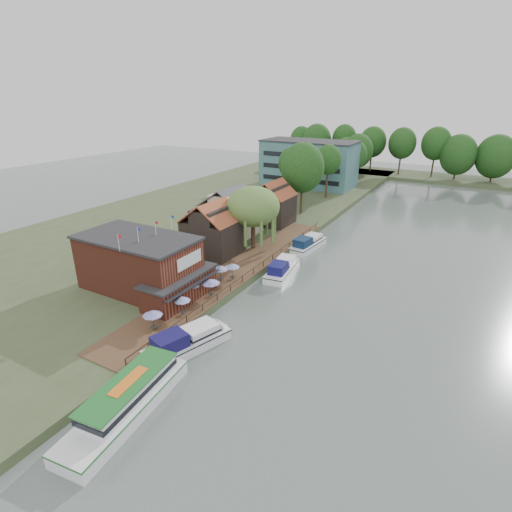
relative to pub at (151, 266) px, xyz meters
The scene contains 27 objects.
ground 14.79m from the pub, ahead, with size 260.00×260.00×0.00m, color #4D5A55.
land_bank 39.61m from the pub, 113.96° to the left, with size 50.00×140.00×1.00m, color #384728.
quay_deck 13.04m from the pub, 61.39° to the left, with size 6.00×50.00×0.10m, color #47301E.
quay_rail 14.76m from the pub, 52.89° to the left, with size 0.20×49.00×1.00m, color black, non-canonical shape.
pub is the anchor object (origin of this frame).
hotel_block 71.49m from the pub, 96.43° to the left, with size 25.40×12.40×12.30m, color #38666B, non-canonical shape.
cottage_a 15.05m from the pub, 93.81° to the left, with size 8.60×7.60×8.50m, color black, non-canonical shape.
cottage_b 25.33m from the pub, 99.09° to the left, with size 9.60×8.60×8.50m, color beige, non-canonical shape.
cottage_c 34.01m from the pub, 90.00° to the left, with size 7.60×7.60×8.50m, color black, non-canonical shape.
willow 20.36m from the pub, 80.07° to the left, with size 8.60×8.60×10.43m, color #476B2D, non-canonical shape.
umbrella_0 9.85m from the pub, 46.52° to the right, with size 2.19×2.19×2.38m, color #1E1C9A, non-canonical shape.
umbrella_1 8.14m from the pub, 21.52° to the right, with size 1.95×1.95×2.38m, color navy, non-canonical shape.
umbrella_2 6.38m from the pub, ahead, with size 1.94×1.94×2.38m, color navy, non-canonical shape.
umbrella_3 8.16m from the pub, 18.57° to the left, with size 2.39×2.39×2.38m, color #1B1C95, non-canonical shape.
umbrella_4 9.27m from the pub, 47.25° to the left, with size 2.14×2.14×2.38m, color navy, non-canonical shape.
umbrella_5 10.95m from the pub, 48.61° to the left, with size 2.11×2.11×2.38m, color navy, non-canonical shape.
cruiser_0 13.33m from the pub, 31.61° to the right, with size 3.46×10.68×2.62m, color white, non-canonical shape.
cruiser_1 19.14m from the pub, 53.24° to the left, with size 3.27×10.11×2.46m, color white, non-canonical shape.
cruiser_2 28.99m from the pub, 68.62° to the left, with size 3.27×10.10×2.46m, color white, non-canonical shape.
tour_boat 20.77m from the pub, 53.29° to the right, with size 3.77×13.37×2.92m, color silver, non-canonical shape.
swan 16.08m from the pub, 46.20° to the right, with size 0.44×0.44×0.44m, color white.
bank_tree_0 43.53m from the pub, 87.46° to the left, with size 8.96×8.96×14.93m, color #143811, non-canonical shape.
bank_tree_1 53.17m from the pub, 95.21° to the left, with size 6.49×6.49×12.64m, color #143811, non-canonical shape.
bank_tree_2 59.50m from the pub, 88.39° to the left, with size 6.26×6.26×12.88m, color #143811, non-canonical shape.
bank_tree_3 79.43m from the pub, 88.47° to the left, with size 7.23×7.23×12.19m, color #143811, non-canonical shape.
bank_tree_4 88.99m from the pub, 89.67° to the left, with size 8.81×8.81×13.09m, color #143811, non-canonical shape.
bank_tree_5 94.04m from the pub, 92.84° to the left, with size 8.31×8.31×11.38m, color #143811, non-canonical shape.
Camera 1 is at (20.44, -34.76, 24.78)m, focal length 28.00 mm.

